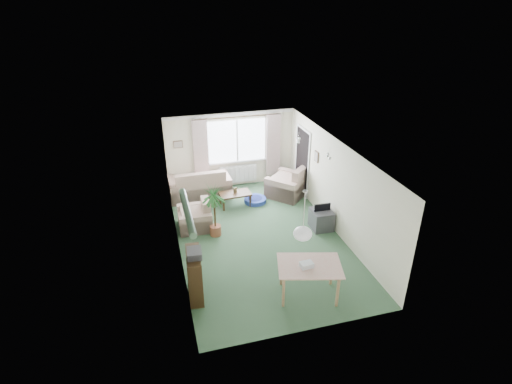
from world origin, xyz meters
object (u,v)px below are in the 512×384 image
object	(u,v)px
bookshelf	(195,275)
tv_cube	(321,219)
dining_table	(308,280)
coffee_table	(235,199)
houseplant	(215,210)
armchair_left	(194,214)
pet_bed	(255,200)
armchair_corner	(287,181)
sofa	(199,182)

from	to	relation	value
bookshelf	tv_cube	size ratio (longest dim) A/B	1.75
dining_table	tv_cube	world-z (taller)	dining_table
coffee_table	dining_table	distance (m)	4.23
houseplant	dining_table	xyz separation A→B (m)	(1.41, -2.77, -0.36)
bookshelf	tv_cube	bearing A→B (deg)	30.43
bookshelf	houseplant	size ratio (longest dim) A/B	0.70
armchair_left	pet_bed	bearing A→B (deg)	117.84
tv_cube	armchair_left	bearing A→B (deg)	165.17
bookshelf	armchair_corner	bearing A→B (deg)	53.14
coffee_table	tv_cube	xyz separation A→B (m)	(1.90, -1.83, 0.06)
armchair_left	pet_bed	size ratio (longest dim) A/B	1.34
armchair_left	pet_bed	xyz separation A→B (m)	(1.91, 0.97, -0.33)
armchair_corner	houseplant	bearing A→B (deg)	-9.57
armchair_corner	tv_cube	xyz separation A→B (m)	(0.22, -2.07, -0.22)
sofa	tv_cube	distance (m)	3.92
coffee_table	sofa	bearing A→B (deg)	135.01
sofa	armchair_corner	xyz separation A→B (m)	(2.58, -0.66, 0.02)
armchair_left	bookshelf	size ratio (longest dim) A/B	0.87
houseplant	tv_cube	size ratio (longest dim) A/B	2.49
sofa	bookshelf	size ratio (longest dim) A/B	1.81
coffee_table	bookshelf	bearing A→B (deg)	-114.56
bookshelf	pet_bed	bearing A→B (deg)	62.31
armchair_left	tv_cube	bearing A→B (deg)	74.98
armchair_left	dining_table	size ratio (longest dim) A/B	0.76
sofa	houseplant	size ratio (longest dim) A/B	1.27
pet_bed	dining_table	bearing A→B (deg)	-90.58
coffee_table	houseplant	xyz separation A→B (m)	(-0.84, -1.42, 0.52)
sofa	coffee_table	bearing A→B (deg)	134.20
armchair_corner	houseplant	xyz separation A→B (m)	(-2.51, -1.66, 0.24)
armchair_left	sofa	bearing A→B (deg)	168.56
bookshelf	dining_table	xyz separation A→B (m)	(2.21, -0.60, -0.14)
sofa	dining_table	xyz separation A→B (m)	(1.47, -5.09, -0.10)
houseplant	dining_table	world-z (taller)	houseplant
sofa	armchair_left	bearing A→B (deg)	76.76
sofa	armchair_corner	distance (m)	2.66
sofa	dining_table	distance (m)	5.30
armchair_left	bookshelf	world-z (taller)	bookshelf
armchair_left	coffee_table	world-z (taller)	armchair_left
sofa	houseplant	distance (m)	2.34
dining_table	pet_bed	xyz separation A→B (m)	(0.04, 4.24, -0.30)
armchair_left	tv_cube	world-z (taller)	armchair_left
tv_cube	pet_bed	size ratio (longest dim) A/B	0.88
coffee_table	houseplant	distance (m)	1.73
houseplant	pet_bed	xyz separation A→B (m)	(1.45, 1.48, -0.65)
armchair_corner	tv_cube	world-z (taller)	armchair_corner
houseplant	tv_cube	distance (m)	2.81
tv_cube	dining_table	bearing A→B (deg)	-118.23
sofa	dining_table	world-z (taller)	sofa
houseplant	tv_cube	world-z (taller)	houseplant
pet_bed	armchair_left	bearing A→B (deg)	-153.15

